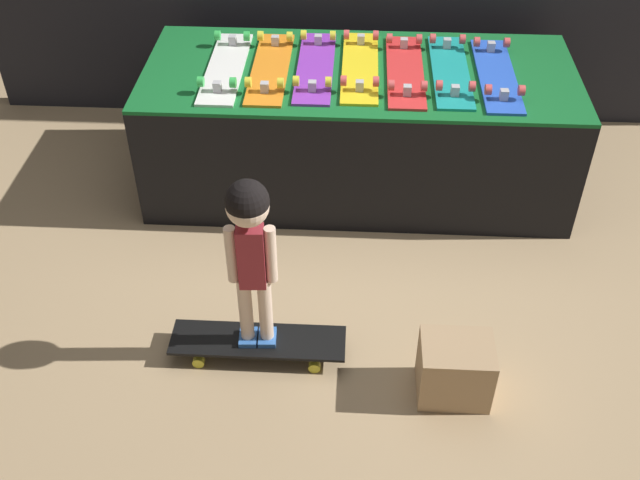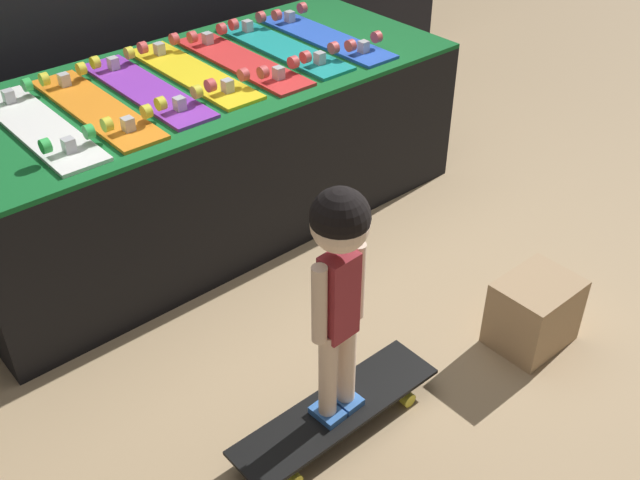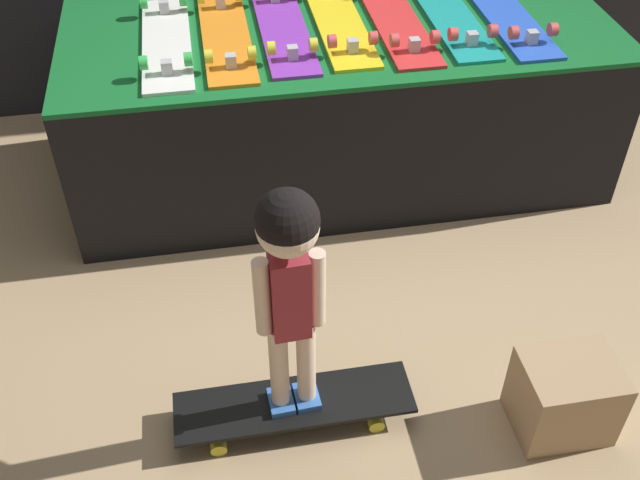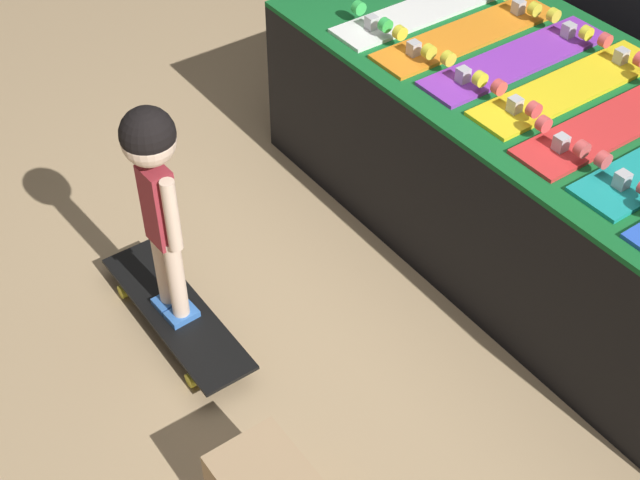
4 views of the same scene
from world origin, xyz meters
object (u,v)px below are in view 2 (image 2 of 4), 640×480
skateboard_purple_on_rack (145,88)px  skateboard_on_floor (336,412)px  skateboard_white_on_rack (38,125)px  skateboard_yellow_on_rack (192,71)px  skateboard_teal_on_rack (282,46)px  skateboard_orange_on_rack (95,106)px  skateboard_blue_on_rack (325,36)px  child (339,266)px  storage_box (534,312)px  skateboard_red_on_rack (242,60)px

skateboard_purple_on_rack → skateboard_on_floor: size_ratio=1.03×
skateboard_white_on_rack → skateboard_yellow_on_rack: (0.71, 0.05, 0.00)m
skateboard_yellow_on_rack → skateboard_teal_on_rack: same height
skateboard_orange_on_rack → skateboard_blue_on_rack: (1.18, -0.01, 0.00)m
skateboard_white_on_rack → skateboard_teal_on_rack: size_ratio=1.00×
skateboard_teal_on_rack → skateboard_blue_on_rack: 0.24m
child → skateboard_on_floor: bearing=-3.0°
storage_box → skateboard_on_floor: bearing=169.0°
skateboard_red_on_rack → storage_box: skateboard_red_on_rack is taller
skateboard_blue_on_rack → skateboard_purple_on_rack: bearing=177.9°
skateboard_on_floor → child: child is taller
skateboard_white_on_rack → child: 1.38m
skateboard_white_on_rack → child: size_ratio=0.94×
skateboard_orange_on_rack → skateboard_yellow_on_rack: bearing=4.9°
skateboard_red_on_rack → skateboard_blue_on_rack: same height
skateboard_purple_on_rack → skateboard_red_on_rack: 0.47m
skateboard_red_on_rack → skateboard_teal_on_rack: same height
skateboard_orange_on_rack → skateboard_red_on_rack: (0.71, 0.01, 0.00)m
skateboard_teal_on_rack → child: child is taller
skateboard_red_on_rack → child: child is taller
skateboard_white_on_rack → skateboard_orange_on_rack: (0.24, 0.01, 0.00)m
skateboard_yellow_on_rack → skateboard_white_on_rack: bearing=-176.1°
skateboard_purple_on_rack → skateboard_yellow_on_rack: (0.24, 0.02, 0.00)m
skateboard_orange_on_rack → skateboard_yellow_on_rack: same height
child → skateboard_purple_on_rack: bearing=79.8°
skateboard_on_floor → child: 0.61m
skateboard_white_on_rack → skateboard_orange_on_rack: 0.24m
skateboard_orange_on_rack → child: child is taller
skateboard_yellow_on_rack → storage_box: bearing=-74.4°
skateboard_teal_on_rack → skateboard_blue_on_rack: size_ratio=1.00×
skateboard_purple_on_rack → skateboard_red_on_rack: same height
skateboard_red_on_rack → skateboard_on_floor: skateboard_red_on_rack is taller
skateboard_teal_on_rack → skateboard_purple_on_rack: bearing=179.5°
skateboard_orange_on_rack → skateboard_blue_on_rack: same height
skateboard_orange_on_rack → skateboard_teal_on_rack: same height
skateboard_orange_on_rack → storage_box: (0.91, -1.52, -0.58)m
skateboard_white_on_rack → skateboard_red_on_rack: same height
skateboard_blue_on_rack → skateboard_orange_on_rack: bearing=179.5°
skateboard_purple_on_rack → skateboard_yellow_on_rack: 0.24m
skateboard_yellow_on_rack → skateboard_teal_on_rack: 0.47m
skateboard_purple_on_rack → skateboard_blue_on_rack: (0.94, -0.04, 0.00)m
skateboard_teal_on_rack → skateboard_on_floor: skateboard_teal_on_rack is taller
skateboard_on_floor → storage_box: size_ratio=2.58×
skateboard_white_on_rack → skateboard_red_on_rack: bearing=0.9°
skateboard_orange_on_rack → skateboard_yellow_on_rack: 0.47m
skateboard_orange_on_rack → skateboard_purple_on_rack: 0.24m
skateboard_on_floor → skateboard_red_on_rack: bearing=64.6°
skateboard_on_floor → storage_box: 0.86m
skateboard_white_on_rack → skateboard_blue_on_rack: bearing=-0.1°
skateboard_orange_on_rack → skateboard_purple_on_rack: same height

